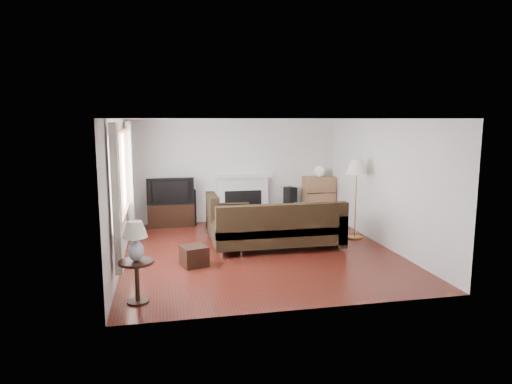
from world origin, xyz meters
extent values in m
cube|color=#591C13|center=(0.00, 0.00, 0.00)|extent=(5.10, 5.60, 0.04)
cube|color=white|center=(0.00, 0.00, 2.50)|extent=(5.10, 5.60, 0.04)
cube|color=white|center=(0.00, 2.75, 1.25)|extent=(5.00, 0.04, 2.50)
cube|color=white|center=(0.00, -2.75, 1.25)|extent=(5.00, 0.04, 2.50)
cube|color=white|center=(-2.50, 0.00, 1.25)|extent=(0.04, 5.50, 2.50)
cube|color=white|center=(2.50, 0.00, 1.25)|extent=(0.04, 5.50, 2.50)
cube|color=brown|center=(-2.45, -0.20, 1.55)|extent=(0.12, 2.74, 1.54)
cube|color=beige|center=(-2.40, -1.72, 1.40)|extent=(0.10, 0.35, 2.10)
cube|color=beige|center=(-2.40, 1.32, 1.40)|extent=(0.10, 0.35, 2.10)
cube|color=white|center=(0.15, 2.64, 0.57)|extent=(1.40, 0.26, 1.15)
cube|color=black|center=(-1.59, 2.48, 0.27)|extent=(1.07, 0.48, 0.53)
imported|color=black|center=(-1.59, 2.48, 0.85)|extent=(1.08, 0.14, 0.62)
cube|color=black|center=(-1.13, 2.55, 0.42)|extent=(0.26, 0.31, 0.85)
cube|color=black|center=(1.34, 2.55, 0.41)|extent=(0.32, 0.34, 0.82)
cube|color=#9D6D48|center=(2.08, 2.53, 0.54)|extent=(0.78, 0.37, 1.07)
sphere|color=white|center=(2.08, 2.53, 1.20)|extent=(0.26, 0.26, 0.26)
cube|color=black|center=(0.40, 0.13, 0.44)|extent=(2.72, 1.99, 0.88)
cube|color=#996749|center=(0.49, 1.51, 0.19)|extent=(1.08, 0.76, 0.38)
cube|color=black|center=(-1.28, -0.62, 0.17)|extent=(0.51, 0.51, 0.35)
cube|color=#A37638|center=(2.19, 0.55, 0.84)|extent=(0.57, 0.57, 1.68)
cube|color=black|center=(-2.15, -2.06, 0.30)|extent=(0.48, 0.48, 0.59)
cube|color=silver|center=(-2.15, -2.06, 0.86)|extent=(0.33, 0.33, 0.54)
camera|label=1|loc=(-1.77, -8.22, 2.49)|focal=32.00mm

